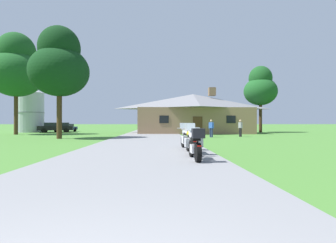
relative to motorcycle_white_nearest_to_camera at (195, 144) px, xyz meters
name	(u,v)px	position (x,y,z in m)	size (l,w,h in m)	color
ground_plane	(148,140)	(-2.07, 11.70, -0.62)	(500.00, 500.00, 0.00)	#42752D
asphalt_driveway	(147,142)	(-2.07, 9.70, -0.59)	(6.40, 80.00, 0.06)	slate
motorcycle_white_nearest_to_camera	(195,144)	(0.00, 0.00, 0.00)	(0.66, 2.08, 1.30)	black
motorcycle_yellow_second_in_row	(192,141)	(0.13, 1.98, -0.01)	(0.77, 2.08, 1.30)	black
motorcycle_silver_farthest_in_row	(188,138)	(0.15, 3.97, -0.01)	(0.89, 2.08, 1.30)	black
stone_lodge	(193,113)	(3.35, 27.13, 2.06)	(15.06, 9.15, 6.10)	#896B4C
bystander_gray_shirt_near_lodge	(240,127)	(6.73, 17.05, 0.31)	(0.35, 0.51, 1.67)	black
bystander_blue_shirt_beside_signpost	(211,127)	(3.69, 16.20, 0.31)	(0.44, 0.40, 1.67)	navy
tree_right_of_lodge	(260,88)	(13.33, 29.37, 5.79)	(4.69, 4.69, 9.51)	#422D19
tree_left_near	(59,65)	(-9.82, 14.38, 5.76)	(5.05, 5.05, 9.70)	#422D19
tree_left_far	(16,68)	(-17.88, 23.05, 7.18)	(6.23, 6.23, 11.89)	#422D19
metal_silo_distant	(29,109)	(-20.12, 31.28, 2.74)	(4.07, 4.07, 6.71)	#B2B7BC
parked_black_suv_far_left	(56,127)	(-15.61, 29.45, 0.16)	(4.92, 2.96, 1.40)	black
parked_navy_sedan_far_left	(66,128)	(-15.31, 32.57, 0.02)	(2.49, 4.44, 1.20)	navy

